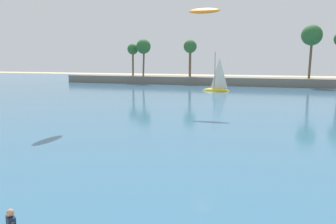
# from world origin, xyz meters

# --- Properties ---
(sea) EXTENTS (220.00, 109.87, 0.06)m
(sea) POSITION_xyz_m (0.00, 63.02, 0.03)
(sea) COLOR #33607F
(sea) RESTS_ON ground
(palm_headland) EXTENTS (92.56, 6.40, 13.14)m
(palm_headland) POSITION_xyz_m (2.36, 77.94, 3.19)
(palm_headland) COLOR slate
(palm_headland) RESTS_ON ground
(sailboat_near_shore) EXTENTS (5.37, 2.55, 7.49)m
(sailboat_near_shore) POSITION_xyz_m (-6.57, 62.62, 0.74)
(sailboat_near_shore) COLOR yellow
(sailboat_near_shore) RESTS_ON sea
(kite_aloft_high_over_bay) EXTENTS (3.48, 1.32, 0.94)m
(kite_aloft_high_over_bay) POSITION_xyz_m (-3.50, 37.77, 10.86)
(kite_aloft_high_over_bay) COLOR orange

